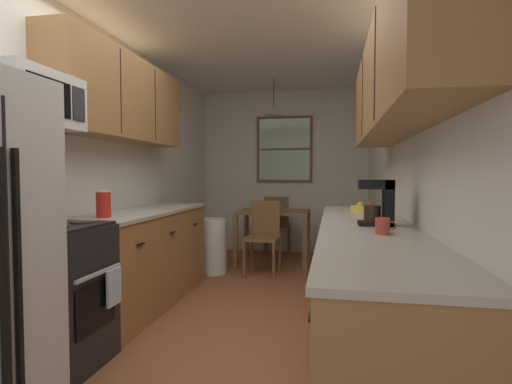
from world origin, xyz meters
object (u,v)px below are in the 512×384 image
at_px(trash_bin, 213,246).
at_px(table_serving_bowl, 274,208).
at_px(mug_by_coffeemaker, 383,226).
at_px(fruit_bowl, 364,208).
at_px(dining_chair_near, 264,233).
at_px(storage_canister, 104,204).
at_px(microwave_over_range, 30,99).
at_px(dining_table, 273,219).
at_px(stove_range, 51,295).
at_px(coffee_maker, 380,202).
at_px(dining_chair_far, 277,222).

xyz_separation_m(trash_bin, table_serving_bowl, (0.65, 0.78, 0.42)).
relative_size(mug_by_coffeemaker, fruit_bowl, 0.48).
xyz_separation_m(dining_chair_near, table_serving_bowl, (0.03, 0.67, 0.26)).
bearing_deg(trash_bin, fruit_bowl, -31.52).
bearing_deg(storage_canister, microwave_over_range, -99.87).
bearing_deg(storage_canister, dining_table, 69.76).
relative_size(stove_range, dining_chair_near, 1.22).
xyz_separation_m(dining_chair_near, storage_canister, (-0.92, -2.03, 0.51)).
bearing_deg(storage_canister, trash_bin, 81.08).
height_order(coffee_maker, table_serving_bowl, coffee_maker).
xyz_separation_m(stove_range, dining_chair_near, (0.92, 2.65, 0.03)).
bearing_deg(dining_chair_far, microwave_over_range, -105.21).
xyz_separation_m(coffee_maker, mug_by_coffeemaker, (-0.03, -0.40, -0.11)).
relative_size(storage_canister, mug_by_coffeemaker, 1.83).
relative_size(microwave_over_range, dining_table, 0.64).
bearing_deg(stove_range, trash_bin, 83.37).
distance_m(stove_range, coffee_maker, 2.21).
bearing_deg(trash_bin, dining_table, 46.49).
xyz_separation_m(stove_range, dining_table, (0.96, 3.23, 0.15)).
height_order(dining_table, trash_bin, dining_table).
height_order(dining_chair_near, coffee_maker, coffee_maker).
distance_m(dining_chair_near, mug_by_coffeemaker, 2.79).
distance_m(storage_canister, coffee_maker, 2.08).
distance_m(microwave_over_range, table_serving_bowl, 3.61).
xyz_separation_m(dining_chair_near, trash_bin, (-0.62, -0.11, -0.16)).
distance_m(storage_canister, fruit_bowl, 2.21).
bearing_deg(microwave_over_range, trash_bin, 80.85).
bearing_deg(stove_range, dining_chair_far, 76.39).
distance_m(trash_bin, mug_by_coffeemaker, 3.03).
distance_m(dining_table, dining_chair_far, 0.60).
bearing_deg(dining_chair_far, fruit_bowl, -64.63).
bearing_deg(dining_chair_near, dining_table, 86.35).
bearing_deg(table_serving_bowl, trash_bin, -129.65).
relative_size(dining_table, storage_canister, 4.53).
height_order(stove_range, mug_by_coffeemaker, stove_range).
distance_m(stove_range, dining_chair_near, 2.80).
distance_m(dining_chair_near, table_serving_bowl, 0.72).
bearing_deg(storage_canister, mug_by_coffeemaker, -13.64).
xyz_separation_m(dining_chair_far, storage_canister, (-0.93, -3.19, 0.51)).
distance_m(microwave_over_range, dining_chair_far, 4.13).
bearing_deg(dining_chair_near, coffee_maker, -61.56).
relative_size(dining_chair_near, dining_chair_far, 1.00).
distance_m(mug_by_coffeemaker, fruit_bowl, 1.34).
xyz_separation_m(dining_table, dining_chair_near, (-0.04, -0.58, -0.12)).
distance_m(stove_range, microwave_over_range, 1.24).
bearing_deg(table_serving_bowl, mug_by_coffeemaker, -71.10).
distance_m(microwave_over_range, storage_canister, 0.94).
bearing_deg(dining_chair_near, mug_by_coffeemaker, -66.09).
xyz_separation_m(coffee_maker, fruit_bowl, (-0.03, 0.94, -0.12)).
xyz_separation_m(trash_bin, mug_by_coffeemaker, (1.74, -2.41, 0.60)).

